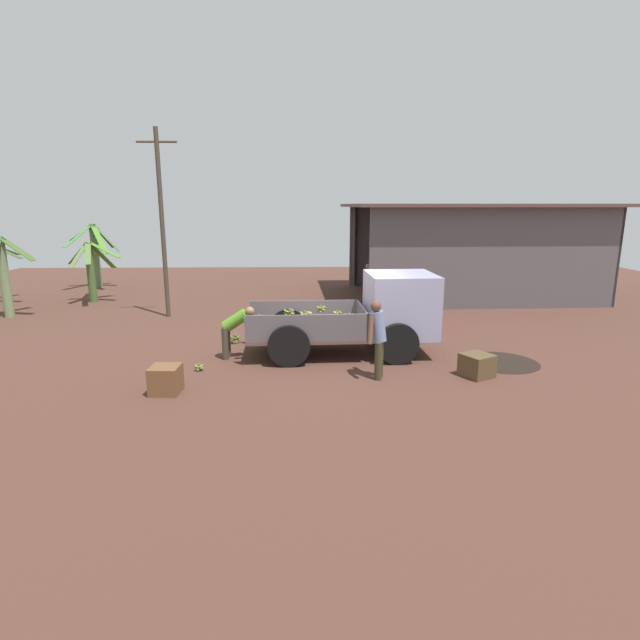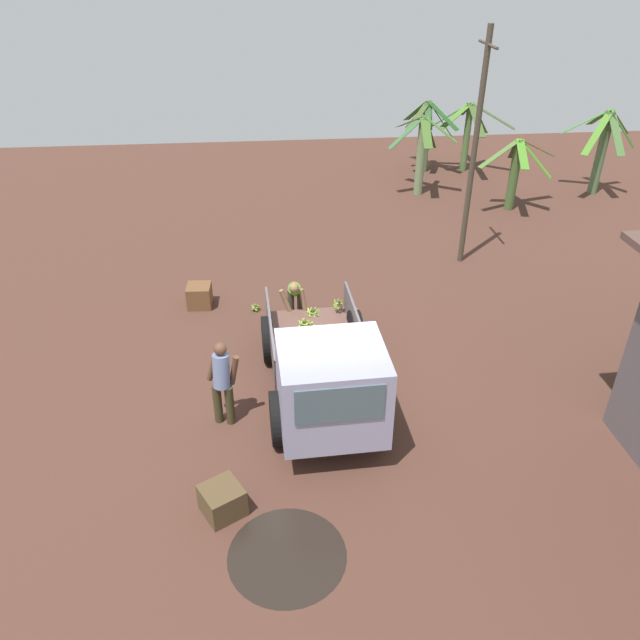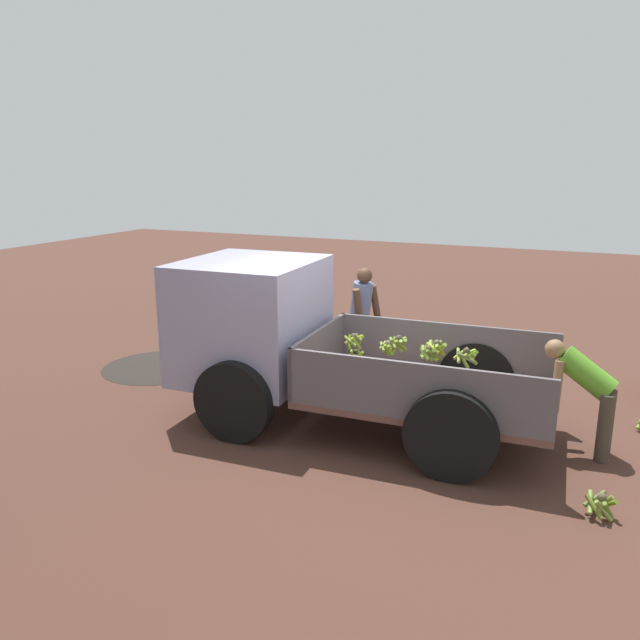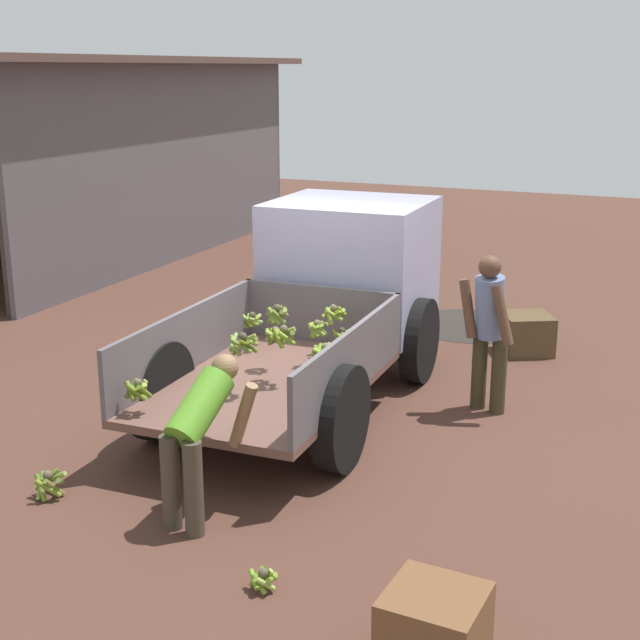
% 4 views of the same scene
% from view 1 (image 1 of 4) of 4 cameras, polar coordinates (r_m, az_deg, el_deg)
% --- Properties ---
extents(ground, '(36.00, 36.00, 0.00)m').
position_cam_1_polar(ground, '(12.71, 2.86, -3.78)').
color(ground, '#4C2E24').
extents(mud_patch_0, '(1.77, 1.77, 0.01)m').
position_cam_1_polar(mud_patch_0, '(12.71, 19.96, -4.56)').
color(mud_patch_0, black).
rests_on(mud_patch_0, ground).
extents(cargo_truck, '(4.70, 2.24, 2.02)m').
position_cam_1_polar(cargo_truck, '(12.55, 7.02, 1.02)').
color(cargo_truck, brown).
rests_on(cargo_truck, ground).
extents(warehouse_shed, '(10.09, 6.98, 3.71)m').
position_cam_1_polar(warehouse_shed, '(21.66, 18.00, 9.76)').
color(warehouse_shed, '#564F53').
rests_on(warehouse_shed, ground).
extents(utility_pole, '(1.26, 0.15, 6.05)m').
position_cam_1_polar(utility_pole, '(17.21, -17.60, 10.66)').
color(utility_pole, '#443B2E').
rests_on(utility_pole, ground).
extents(banana_palm_1, '(2.07, 2.26, 2.87)m').
position_cam_1_polar(banana_palm_1, '(24.68, -24.27, 6.91)').
color(banana_palm_1, '#527248').
rests_on(banana_palm_1, ground).
extents(banana_palm_2, '(2.09, 2.89, 2.32)m').
position_cam_1_polar(banana_palm_2, '(21.09, -24.70, 5.30)').
color(banana_palm_2, '#44612F').
rests_on(banana_palm_2, ground).
extents(banana_palm_4, '(2.08, 2.31, 2.68)m').
position_cam_1_polar(banana_palm_4, '(19.44, -32.41, 4.40)').
color(banana_palm_4, '#71885A').
rests_on(banana_palm_4, ground).
extents(person_foreground_visitor, '(0.49, 0.66, 1.70)m').
position_cam_1_polar(person_foreground_visitor, '(10.72, 6.59, -1.81)').
color(person_foreground_visitor, '#39331D').
rests_on(person_foreground_visitor, ground).
extents(person_worker_loading, '(0.81, 0.64, 1.29)m').
position_cam_1_polar(person_worker_loading, '(12.24, -9.66, -0.85)').
color(person_worker_loading, '#42392C').
rests_on(person_worker_loading, ground).
extents(person_bystander_near_shed, '(0.51, 0.54, 1.55)m').
position_cam_1_polar(person_bystander_near_shed, '(18.70, 5.42, 4.32)').
color(person_bystander_near_shed, '#412A1E').
rests_on(person_bystander_near_shed, ground).
extents(banana_bunch_on_ground_0, '(0.22, 0.22, 0.17)m').
position_cam_1_polar(banana_bunch_on_ground_0, '(11.67, -13.66, -5.21)').
color(banana_bunch_on_ground_0, '#4C4431').
rests_on(banana_bunch_on_ground_0, ground).
extents(banana_bunch_on_ground_1, '(0.31, 0.32, 0.25)m').
position_cam_1_polar(banana_bunch_on_ground_1, '(13.75, -9.69, -2.06)').
color(banana_bunch_on_ground_1, brown).
rests_on(banana_bunch_on_ground_1, ground).
extents(wooden_crate_0, '(0.60, 0.60, 0.55)m').
position_cam_1_polar(wooden_crate_0, '(10.46, -17.23, -6.53)').
color(wooden_crate_0, brown).
rests_on(wooden_crate_0, ground).
extents(wooden_crate_1, '(0.81, 0.81, 0.50)m').
position_cam_1_polar(wooden_crate_1, '(11.46, 17.50, -4.96)').
color(wooden_crate_1, brown).
rests_on(wooden_crate_1, ground).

